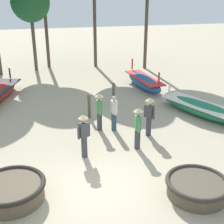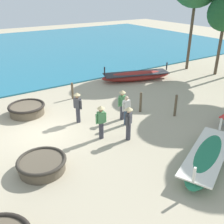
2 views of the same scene
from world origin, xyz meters
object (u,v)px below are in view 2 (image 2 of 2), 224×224
object	(u,v)px
coracle_weathered	(27,109)
coracle_far_left	(42,164)
fisherman_standing_left	(126,110)
fisherman_standing_right	(129,121)
mooring_post_inland	(72,91)
long_boat_red_hull	(207,156)
fisherman_hauling	(78,105)
mooring_post_shoreline	(176,106)
fisherman_crouching	(122,103)
fisherman_with_hat	(101,120)
mooring_post_mid_beach	(141,102)
long_boat_blue_hull	(136,76)

from	to	relation	value
coracle_weathered	coracle_far_left	bearing A→B (deg)	-11.01
coracle_weathered	fisherman_standing_left	xyz separation A→B (m)	(4.03, 3.93, 0.52)
fisherman_standing_right	mooring_post_inland	bearing A→B (deg)	179.57
long_boat_red_hull	fisherman_hauling	world-z (taller)	fisherman_hauling
fisherman_hauling	fisherman_standing_left	world-z (taller)	fisherman_hauling
fisherman_hauling	mooring_post_shoreline	distance (m)	5.33
coracle_far_left	fisherman_crouching	xyz separation A→B (m)	(-1.94, 5.15, 0.67)
fisherman_crouching	fisherman_with_hat	xyz separation A→B (m)	(1.09, -1.97, 0.00)
mooring_post_shoreline	fisherman_with_hat	bearing A→B (deg)	-92.22
long_boat_red_hull	mooring_post_mid_beach	world-z (taller)	mooring_post_mid_beach
fisherman_standing_right	fisherman_crouching	bearing A→B (deg)	152.38
fisherman_with_hat	mooring_post_inland	distance (m)	5.37
coracle_far_left	mooring_post_shoreline	distance (m)	7.87
coracle_weathered	long_boat_red_hull	xyz separation A→B (m)	(8.56, 4.65, 0.01)
fisherman_hauling	fisherman_standing_left	xyz separation A→B (m)	(1.58, 1.96, -0.12)
coracle_far_left	long_boat_red_hull	bearing A→B (deg)	60.73
coracle_far_left	mooring_post_mid_beach	world-z (taller)	mooring_post_mid_beach
fisherman_hauling	fisherman_with_hat	size ratio (longest dim) A/B	1.00
fisherman_standing_right	mooring_post_shoreline	world-z (taller)	fisherman_standing_right
long_boat_blue_hull	long_boat_red_hull	size ratio (longest dim) A/B	1.20
long_boat_red_hull	coracle_far_left	bearing A→B (deg)	-119.27
coracle_far_left	mooring_post_shoreline	bearing A→B (deg)	94.89
coracle_weathered	mooring_post_inland	distance (m)	3.25
long_boat_red_hull	mooring_post_inland	size ratio (longest dim) A/B	4.38
coracle_weathered	fisherman_hauling	distance (m)	3.21
fisherman_hauling	fisherman_crouching	bearing A→B (deg)	65.27
fisherman_crouching	mooring_post_shoreline	world-z (taller)	fisherman_crouching
long_boat_red_hull	mooring_post_mid_beach	bearing A→B (deg)	170.54
fisherman_hauling	mooring_post_inland	bearing A→B (deg)	159.54
fisherman_hauling	long_boat_blue_hull	bearing A→B (deg)	119.45
coracle_weathered	mooring_post_shoreline	bearing A→B (deg)	55.31
fisherman_standing_left	mooring_post_shoreline	distance (m)	2.94
fisherman_crouching	mooring_post_inland	bearing A→B (deg)	-167.22
mooring_post_inland	fisherman_with_hat	bearing A→B (deg)	-11.05
coracle_far_left	fisherman_crouching	size ratio (longest dim) A/B	1.14
mooring_post_shoreline	fisherman_standing_left	bearing A→B (deg)	-103.21
coracle_weathered	fisherman_with_hat	xyz separation A→B (m)	(4.52, 2.14, 0.64)
fisherman_with_hat	coracle_far_left	bearing A→B (deg)	-75.03
long_boat_red_hull	mooring_post_inland	distance (m)	9.42
fisherman_hauling	fisherman_standing_right	bearing A→B (deg)	21.66
fisherman_crouching	fisherman_hauling	bearing A→B (deg)	-114.73
long_boat_blue_hull	long_boat_red_hull	xyz separation A→B (m)	(10.03, -4.25, -0.03)
coracle_weathered	mooring_post_mid_beach	distance (m)	6.41
fisherman_standing_left	mooring_post_inland	xyz separation A→B (m)	(-4.76, -0.77, -0.31)
long_boat_blue_hull	fisherman_standing_right	size ratio (longest dim) A/B	3.35
coracle_far_left	fisherman_hauling	size ratio (longest dim) A/B	1.14
fisherman_crouching	mooring_post_mid_beach	bearing A→B (deg)	98.36
mooring_post_shoreline	long_boat_red_hull	bearing A→B (deg)	-28.98
coracle_far_left	long_boat_red_hull	distance (m)	6.53
fisherman_crouching	mooring_post_shoreline	bearing A→B (deg)	64.62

